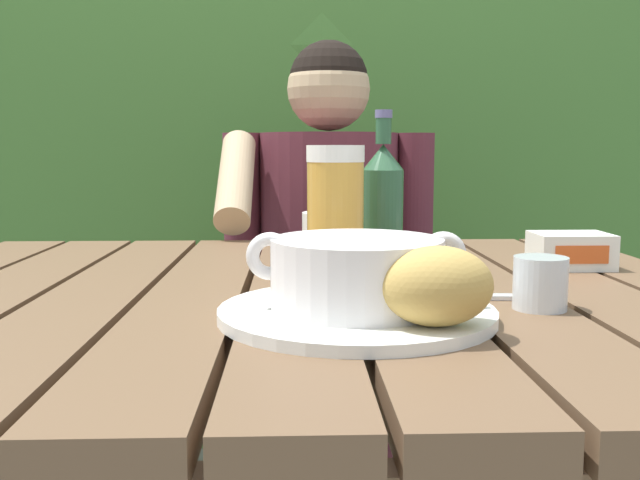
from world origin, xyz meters
The scene contains 13 objects.
dining_table centered at (0.00, 0.00, 0.66)m, with size 1.11×0.94×0.77m.
hedge_backdrop centered at (0.03, 1.60, 0.98)m, with size 2.98×0.92×2.35m.
chair_near_diner centered at (0.08, 0.90, 0.49)m, with size 0.48×0.43×0.96m.
person_eating centered at (0.08, 0.71, 0.70)m, with size 0.48×0.47×1.19m.
serving_plate centered at (0.06, -0.17, 0.77)m, with size 0.29×0.29×0.01m.
soup_bowl centered at (0.06, -0.17, 0.82)m, with size 0.23×0.18×0.08m.
bread_roll centered at (0.13, -0.25, 0.82)m, with size 0.11×0.09×0.08m.
beer_glass centered at (0.06, 0.09, 0.86)m, with size 0.08×0.08×0.18m.
beer_bottle centered at (0.13, 0.17, 0.86)m, with size 0.06×0.06×0.23m.
water_glass_small centered at (0.27, -0.13, 0.79)m, with size 0.06×0.06×0.06m.
butter_tub centered at (0.41, 0.13, 0.79)m, with size 0.11×0.08×0.05m.
table_knife centered at (0.20, -0.08, 0.77)m, with size 0.14×0.03×0.01m.
diner_bowl centered at (0.08, 0.37, 0.80)m, with size 0.13×0.13×0.06m.
Camera 1 is at (0.00, -0.88, 0.94)m, focal length 39.41 mm.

